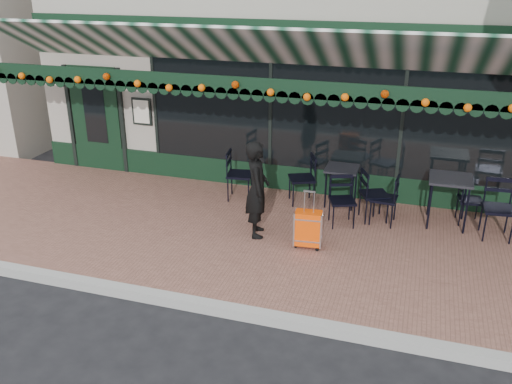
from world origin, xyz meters
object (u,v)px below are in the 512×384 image
(woman, at_px, (257,189))
(suitcase, at_px, (308,229))
(chair_a_right, at_px, (470,201))
(chair_a_front, at_px, (498,210))
(chair_b_left, at_px, (302,179))
(chair_b_front, at_px, (342,201))
(cafe_table_b, at_px, (342,171))
(chair_b_right, at_px, (374,195))
(chair_a_left, at_px, (384,199))
(cafe_table_a, at_px, (450,182))
(chair_solo, at_px, (240,175))

(woman, height_order, suitcase, woman)
(woman, bearing_deg, chair_a_right, -83.26)
(chair_a_right, bearing_deg, chair_a_front, -146.67)
(chair_b_left, bearing_deg, chair_b_front, 26.39)
(cafe_table_b, relative_size, chair_a_right, 0.88)
(chair_b_right, bearing_deg, chair_b_left, 52.00)
(woman, distance_m, chair_b_front, 1.51)
(chair_b_left, bearing_deg, chair_b_right, 51.81)
(chair_a_left, relative_size, chair_b_right, 0.96)
(chair_a_right, relative_size, chair_a_front, 0.83)
(cafe_table_b, relative_size, chair_a_front, 0.73)
(suitcase, xyz_separation_m, cafe_table_a, (2.06, 1.50, 0.44))
(cafe_table_b, height_order, chair_b_front, chair_b_front)
(chair_a_right, distance_m, chair_solo, 4.06)
(cafe_table_b, bearing_deg, chair_b_right, -37.27)
(chair_b_right, height_order, chair_b_front, chair_b_right)
(chair_a_left, bearing_deg, chair_b_front, -62.02)
(cafe_table_a, distance_m, chair_a_front, 0.85)
(chair_solo, bearing_deg, suitcase, -141.96)
(cafe_table_a, relative_size, chair_b_left, 0.91)
(cafe_table_b, height_order, chair_a_left, chair_a_left)
(cafe_table_a, height_order, chair_a_front, chair_a_front)
(cafe_table_b, xyz_separation_m, chair_a_right, (2.21, -0.14, -0.24))
(woman, height_order, chair_a_left, woman)
(chair_a_front, height_order, chair_b_right, chair_a_front)
(chair_a_left, relative_size, chair_solo, 0.92)
(cafe_table_b, height_order, chair_b_left, chair_b_left)
(cafe_table_b, height_order, chair_a_front, chair_a_front)
(chair_a_left, bearing_deg, chair_b_left, -101.30)
(chair_solo, bearing_deg, chair_b_left, -90.98)
(woman, height_order, chair_b_right, woman)
(cafe_table_a, relative_size, chair_a_left, 0.97)
(suitcase, relative_size, chair_b_left, 1.01)
(chair_a_front, xyz_separation_m, chair_b_left, (-3.30, 0.45, -0.02))
(cafe_table_a, relative_size, chair_a_front, 0.87)
(cafe_table_a, relative_size, cafe_table_b, 1.18)
(chair_a_left, height_order, chair_a_front, chair_a_front)
(woman, relative_size, cafe_table_a, 1.87)
(chair_b_left, bearing_deg, cafe_table_a, 62.50)
(cafe_table_b, bearing_deg, chair_a_front, -12.79)
(chair_solo, bearing_deg, chair_b_right, -103.36)
(suitcase, xyz_separation_m, chair_b_right, (0.86, 1.33, 0.14))
(chair_a_left, relative_size, chair_b_front, 1.02)
(cafe_table_a, xyz_separation_m, chair_b_right, (-1.20, -0.18, -0.30))
(suitcase, relative_size, chair_a_right, 1.17)
(chair_a_left, distance_m, chair_b_left, 1.57)
(woman, distance_m, cafe_table_a, 3.22)
(cafe_table_a, height_order, chair_b_right, chair_b_right)
(chair_b_right, bearing_deg, cafe_table_a, -105.00)
(cafe_table_b, xyz_separation_m, chair_a_left, (0.81, -0.58, -0.21))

